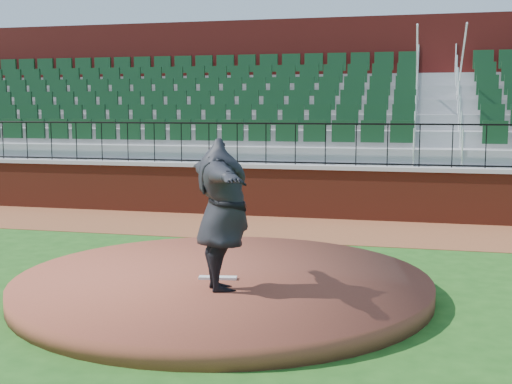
% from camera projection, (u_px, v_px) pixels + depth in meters
% --- Properties ---
extents(ground, '(90.00, 90.00, 0.00)m').
position_uv_depth(ground, '(231.00, 293.00, 9.78)').
color(ground, '#1D4F16').
rests_on(ground, ground).
extents(warning_track, '(34.00, 3.20, 0.01)m').
position_uv_depth(warning_track, '(298.00, 228.00, 14.98)').
color(warning_track, brown).
rests_on(warning_track, ground).
extents(field_wall, '(34.00, 0.35, 1.20)m').
position_uv_depth(field_wall, '(310.00, 193.00, 16.45)').
color(field_wall, maroon).
rests_on(field_wall, ground).
extents(wall_cap, '(34.00, 0.45, 0.10)m').
position_uv_depth(wall_cap, '(310.00, 167.00, 16.37)').
color(wall_cap, '#B7B7B7').
rests_on(wall_cap, field_wall).
extents(wall_railing, '(34.00, 0.05, 1.00)m').
position_uv_depth(wall_railing, '(310.00, 144.00, 16.30)').
color(wall_railing, black).
rests_on(wall_railing, wall_cap).
extents(seating_stands, '(34.00, 5.10, 4.60)m').
position_uv_depth(seating_stands, '(326.00, 121.00, 18.87)').
color(seating_stands, gray).
rests_on(seating_stands, ground).
extents(concourse_wall, '(34.00, 0.50, 5.50)m').
position_uv_depth(concourse_wall, '(339.00, 106.00, 21.51)').
color(concourse_wall, maroon).
rests_on(concourse_wall, ground).
extents(pitchers_mound, '(6.01, 6.01, 0.25)m').
position_uv_depth(pitchers_mound, '(223.00, 284.00, 9.79)').
color(pitchers_mound, brown).
rests_on(pitchers_mound, ground).
extents(pitching_rubber, '(0.56, 0.23, 0.04)m').
position_uv_depth(pitching_rubber, '(218.00, 278.00, 9.58)').
color(pitching_rubber, silver).
rests_on(pitching_rubber, pitchers_mound).
extents(pitcher, '(1.80, 2.53, 2.04)m').
position_uv_depth(pitcher, '(222.00, 215.00, 8.89)').
color(pitcher, black).
rests_on(pitcher, pitchers_mound).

